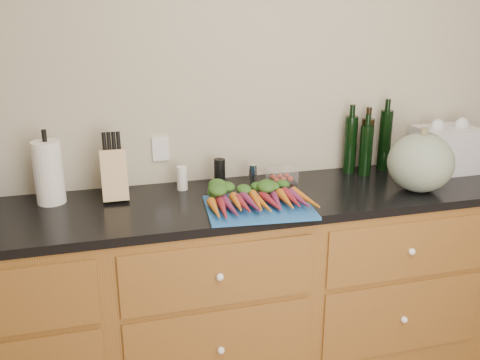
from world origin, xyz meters
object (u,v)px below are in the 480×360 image
object	(u,v)px
cutting_board	(259,207)
knife_block	(114,175)
paper_towel	(49,173)
carrots	(257,198)
squash	(421,163)
tomato_box	(282,175)

from	to	relation	value
cutting_board	knife_block	xyz separation A→B (m)	(-0.60, 0.30, 0.11)
paper_towel	knife_block	bearing A→B (deg)	-4.06
cutting_board	paper_towel	xyz separation A→B (m)	(-0.88, 0.32, 0.14)
knife_block	carrots	bearing A→B (deg)	-23.88
cutting_board	paper_towel	size ratio (longest dim) A/B	1.62
carrots	knife_block	distance (m)	0.66
squash	knife_block	bearing A→B (deg)	169.09
carrots	squash	bearing A→B (deg)	-0.42
squash	paper_towel	size ratio (longest dim) A/B	1.09
cutting_board	tomato_box	xyz separation A→B (m)	(0.22, 0.33, 0.03)
carrots	tomato_box	size ratio (longest dim) A/B	3.28
cutting_board	knife_block	size ratio (longest dim) A/B	2.00
carrots	squash	xyz separation A→B (m)	(0.81, -0.01, 0.10)
carrots	knife_block	xyz separation A→B (m)	(-0.60, 0.27, 0.08)
paper_towel	tomato_box	distance (m)	1.11
squash	tomato_box	size ratio (longest dim) A/B	2.28
paper_towel	knife_block	distance (m)	0.28
squash	tomato_box	bearing A→B (deg)	152.77
cutting_board	squash	size ratio (longest dim) A/B	1.49
knife_block	cutting_board	bearing A→B (deg)	-26.57
tomato_box	paper_towel	bearing A→B (deg)	-179.48
paper_towel	tomato_box	size ratio (longest dim) A/B	2.10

